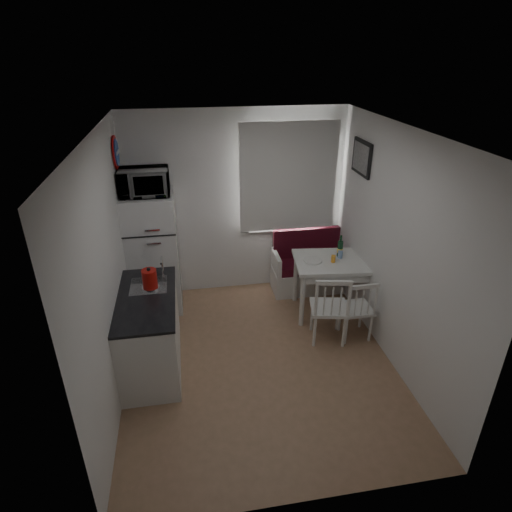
{
  "coord_description": "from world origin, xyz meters",
  "views": [
    {
      "loc": [
        -0.7,
        -3.85,
        3.31
      ],
      "look_at": [
        0.05,
        0.5,
        1.11
      ],
      "focal_mm": 30.0,
      "sensor_mm": 36.0,
      "label": 1
    }
  ],
  "objects_px": {
    "chair_left": "(332,303)",
    "microwave": "(144,182)",
    "wine_bottle": "(340,246)",
    "fridge": "(153,253)",
    "dining_table": "(335,266)",
    "bench": "(314,270)",
    "chair_right": "(359,304)",
    "kitchen_counter": "(150,331)",
    "kettle": "(150,279)"
  },
  "relations": [
    {
      "from": "chair_left",
      "to": "kitchen_counter",
      "type": "bearing_deg",
      "value": -167.99
    },
    {
      "from": "microwave",
      "to": "wine_bottle",
      "type": "xyz_separation_m",
      "value": [
        2.43,
        -0.4,
        -0.87
      ]
    },
    {
      "from": "microwave",
      "to": "wine_bottle",
      "type": "height_order",
      "value": "microwave"
    },
    {
      "from": "dining_table",
      "to": "fridge",
      "type": "bearing_deg",
      "value": 173.38
    },
    {
      "from": "kitchen_counter",
      "to": "microwave",
      "type": "distance_m",
      "value": 1.8
    },
    {
      "from": "kitchen_counter",
      "to": "chair_left",
      "type": "relative_size",
      "value": 2.6
    },
    {
      "from": "chair_right",
      "to": "fridge",
      "type": "xyz_separation_m",
      "value": [
        -2.43,
        1.21,
        0.31
      ]
    },
    {
      "from": "fridge",
      "to": "kettle",
      "type": "height_order",
      "value": "fridge"
    },
    {
      "from": "kettle",
      "to": "kitchen_counter",
      "type": "bearing_deg",
      "value": -107.36
    },
    {
      "from": "kitchen_counter",
      "to": "kettle",
      "type": "bearing_deg",
      "value": 72.64
    },
    {
      "from": "kettle",
      "to": "microwave",
      "type": "bearing_deg",
      "value": 91.66
    },
    {
      "from": "chair_left",
      "to": "kettle",
      "type": "bearing_deg",
      "value": -172.37
    },
    {
      "from": "dining_table",
      "to": "wine_bottle",
      "type": "relative_size",
      "value": 3.78
    },
    {
      "from": "dining_table",
      "to": "chair_left",
      "type": "distance_m",
      "value": 0.72
    },
    {
      "from": "bench",
      "to": "fridge",
      "type": "relative_size",
      "value": 0.77
    },
    {
      "from": "chair_left",
      "to": "microwave",
      "type": "bearing_deg",
      "value": 162.09
    },
    {
      "from": "bench",
      "to": "fridge",
      "type": "xyz_separation_m",
      "value": [
        -2.29,
        -0.11,
        0.52
      ]
    },
    {
      "from": "kettle",
      "to": "chair_right",
      "type": "bearing_deg",
      "value": -2.84
    },
    {
      "from": "kitchen_counter",
      "to": "fridge",
      "type": "bearing_deg",
      "value": 89.1
    },
    {
      "from": "chair_right",
      "to": "bench",
      "type": "bearing_deg",
      "value": 95.44
    },
    {
      "from": "dining_table",
      "to": "fridge",
      "type": "xyz_separation_m",
      "value": [
        -2.34,
        0.55,
        0.12
      ]
    },
    {
      "from": "chair_right",
      "to": "microwave",
      "type": "distance_m",
      "value": 2.98
    },
    {
      "from": "chair_left",
      "to": "chair_right",
      "type": "distance_m",
      "value": 0.35
    },
    {
      "from": "chair_right",
      "to": "kettle",
      "type": "xyz_separation_m",
      "value": [
        -2.4,
        0.12,
        0.52
      ]
    },
    {
      "from": "chair_left",
      "to": "microwave",
      "type": "relative_size",
      "value": 0.86
    },
    {
      "from": "chair_left",
      "to": "kettle",
      "type": "xyz_separation_m",
      "value": [
        -2.06,
        0.13,
        0.46
      ]
    },
    {
      "from": "dining_table",
      "to": "chair_right",
      "type": "distance_m",
      "value": 0.69
    },
    {
      "from": "dining_table",
      "to": "kettle",
      "type": "height_order",
      "value": "kettle"
    },
    {
      "from": "fridge",
      "to": "microwave",
      "type": "bearing_deg",
      "value": -90.0
    },
    {
      "from": "microwave",
      "to": "dining_table",
      "type": "bearing_deg",
      "value": -12.06
    },
    {
      "from": "chair_right",
      "to": "wine_bottle",
      "type": "bearing_deg",
      "value": 89.3
    },
    {
      "from": "bench",
      "to": "dining_table",
      "type": "xyz_separation_m",
      "value": [
        0.05,
        -0.66,
        0.4
      ]
    },
    {
      "from": "fridge",
      "to": "microwave",
      "type": "xyz_separation_m",
      "value": [
        0.0,
        -0.05,
        0.98
      ]
    },
    {
      "from": "dining_table",
      "to": "chair_right",
      "type": "relative_size",
      "value": 2.54
    },
    {
      "from": "dining_table",
      "to": "chair_right",
      "type": "xyz_separation_m",
      "value": [
        0.09,
        -0.66,
        -0.19
      ]
    },
    {
      "from": "kitchen_counter",
      "to": "kettle",
      "type": "distance_m",
      "value": 0.6
    },
    {
      "from": "chair_right",
      "to": "fridge",
      "type": "bearing_deg",
      "value": 152.93
    },
    {
      "from": "kettle",
      "to": "dining_table",
      "type": "bearing_deg",
      "value": 13.06
    },
    {
      "from": "bench",
      "to": "microwave",
      "type": "xyz_separation_m",
      "value": [
        -2.29,
        -0.16,
        1.5
      ]
    },
    {
      "from": "microwave",
      "to": "fridge",
      "type": "bearing_deg",
      "value": 90.0
    },
    {
      "from": "bench",
      "to": "dining_table",
      "type": "height_order",
      "value": "bench"
    },
    {
      "from": "microwave",
      "to": "wine_bottle",
      "type": "relative_size",
      "value": 1.98
    },
    {
      "from": "kettle",
      "to": "fridge",
      "type": "bearing_deg",
      "value": 91.58
    },
    {
      "from": "chair_right",
      "to": "wine_bottle",
      "type": "height_order",
      "value": "wine_bottle"
    },
    {
      "from": "kitchen_counter",
      "to": "wine_bottle",
      "type": "bearing_deg",
      "value": 17.97
    },
    {
      "from": "dining_table",
      "to": "wine_bottle",
      "type": "xyz_separation_m",
      "value": [
        0.09,
        0.1,
        0.24
      ]
    },
    {
      "from": "kitchen_counter",
      "to": "wine_bottle",
      "type": "xyz_separation_m",
      "value": [
        2.45,
        0.79,
        0.48
      ]
    },
    {
      "from": "dining_table",
      "to": "kitchen_counter",
      "type": "bearing_deg",
      "value": -156.99
    },
    {
      "from": "chair_left",
      "to": "chair_right",
      "type": "relative_size",
      "value": 1.14
    },
    {
      "from": "bench",
      "to": "chair_right",
      "type": "xyz_separation_m",
      "value": [
        0.14,
        -1.31,
        0.21
      ]
    }
  ]
}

